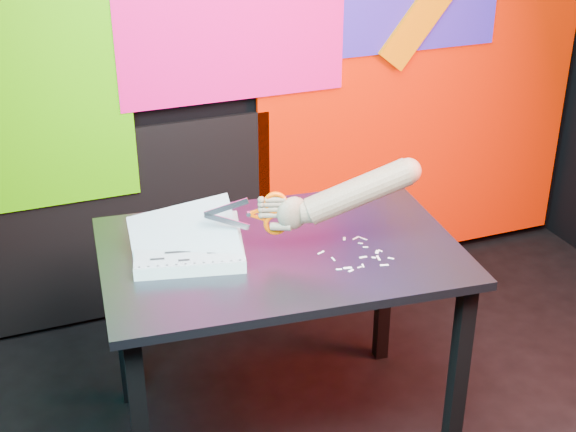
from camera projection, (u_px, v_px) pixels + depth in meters
name	position (u px, v px, depth m)	size (l,w,h in m)	color
room	(505.00, 104.00, 1.99)	(3.01, 3.01, 2.71)	black
backdrop	(304.00, 89.00, 3.41)	(2.88, 0.05, 2.08)	red
work_table	(280.00, 274.00, 2.62)	(1.21, 0.87, 0.75)	black
printout_stack	(189.00, 251.00, 2.51)	(0.38, 0.32, 0.18)	white
scissors	(270.00, 214.00, 2.47)	(0.25, 0.09, 0.15)	silver
hand_forearm	(347.00, 195.00, 2.45)	(0.46, 0.20, 0.23)	#966B51
paper_clippings	(360.00, 256.00, 2.53)	(0.21, 0.22, 0.00)	white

